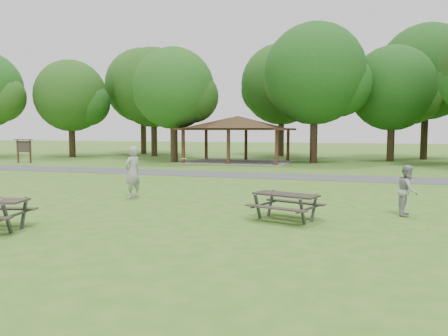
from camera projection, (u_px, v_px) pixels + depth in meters
The scene contains 16 objects.
ground at pixel (145, 227), 11.76m from camera, with size 160.00×160.00×0.00m, color #3E6B1E.
asphalt_path at pixel (259, 175), 25.08m from camera, with size 120.00×3.20×0.02m, color #444446.
pavilion at pixel (238, 124), 35.51m from camera, with size 8.60×7.01×3.76m.
notice_board at pixel (24, 146), 34.66m from camera, with size 1.60×0.30×1.88m.
tree_row_b at pixel (72, 98), 41.71m from camera, with size 7.14×6.80×9.28m.
tree_row_c at pixel (155, 90), 42.90m from camera, with size 8.19×7.80×10.67m.
tree_row_d at pixel (175, 91), 35.32m from camera, with size 6.93×6.60×9.27m.
tree_row_e at pixel (316, 77), 34.37m from camera, with size 8.40×8.00×11.02m.
tree_row_f at pixel (393, 91), 36.02m from camera, with size 7.35×7.00×9.55m.
tree_deep_a at pixel (144, 88), 47.06m from camera, with size 8.40×8.00×11.38m.
tree_deep_b at pixel (283, 87), 43.15m from camera, with size 8.40×8.00×11.13m.
tree_deep_c at pixel (428, 75), 38.32m from camera, with size 8.82×8.40×11.90m.
picnic_table_middle at pixel (286, 200), 12.64m from camera, with size 2.23×2.00×0.81m.
frisbee_in_flight at pixel (184, 159), 15.95m from camera, with size 0.26×0.26×0.02m.
frisbee_thrower at pixel (133, 172), 16.78m from camera, with size 0.73×0.48×2.00m, color #A1A1A4.
frisbee_catcher at pixel (408, 190), 13.34m from camera, with size 0.76×0.59×1.56m, color #9B9B9D.
Camera 1 is at (5.46, -10.42, 2.62)m, focal length 35.00 mm.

